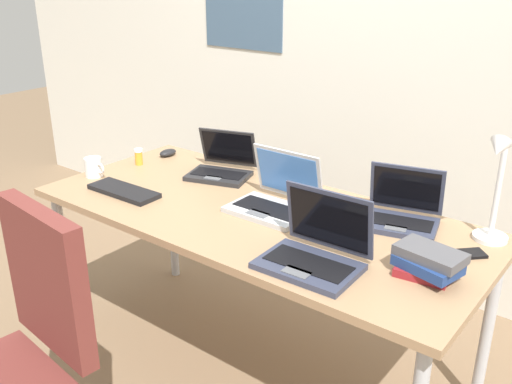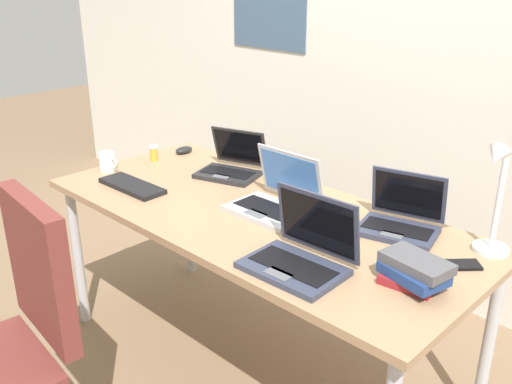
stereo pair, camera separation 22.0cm
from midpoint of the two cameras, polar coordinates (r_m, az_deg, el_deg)
The scene contains 15 objects.
ground_plane at distance 2.63m, azimuth 2.51°, elevation -16.87°, with size 12.00×12.00×0.00m, color #7A6047.
wall_back at distance 2.98m, azimuth 17.57°, elevation 14.38°, with size 6.00×0.13×2.60m.
desk at distance 2.26m, azimuth 2.80°, elevation -3.27°, with size 1.80×0.80×0.74m.
desk_lamp at distance 2.03m, azimuth 25.65°, elevation -0.78°, with size 0.12×0.18×0.40m.
laptop_center at distance 2.23m, azimuth 4.75°, elevation -0.81°, with size 0.31×0.27×0.23m.
laptop_mid_desk at distance 1.83m, azimuth 7.92°, elevation -6.22°, with size 0.32×0.26×0.23m.
laptop_near_lamp at distance 2.60m, azimuth -0.04°, elevation 2.60°, with size 0.33×0.31×0.20m.
laptop_front_right at distance 2.15m, azimuth 17.08°, elevation -2.69°, with size 0.32×0.28×0.21m.
external_keyboard at distance 2.49m, azimuth -9.80°, elevation 0.55°, with size 0.33×0.12×0.02m, color black.
computer_mouse at distance 2.91m, azimuth -5.05°, elevation 4.15°, with size 0.06×0.10×0.03m, color black.
cell_phone at distance 1.99m, azimuth 22.61°, elevation -6.80°, with size 0.06×0.14×0.01m, color black.
pill_bottle at distance 2.81m, azimuth -7.97°, elevation 3.86°, with size 0.04×0.04×0.08m.
book_stack at distance 1.82m, azimuth 18.87°, elevation -7.57°, with size 0.22×0.16×0.09m.
coffee_mug at distance 2.71m, azimuth -12.32°, elevation 2.93°, with size 0.11×0.08×0.09m.
office_chair at distance 2.08m, azimuth -21.13°, elevation -16.62°, with size 0.52×0.56×0.97m.
Camera 2 is at (1.42, -1.47, 1.65)m, focal length 40.14 mm.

